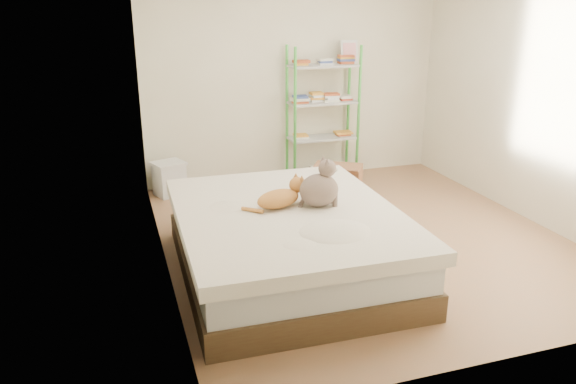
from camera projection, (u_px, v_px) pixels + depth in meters
name	position (u px, v px, depth m)	size (l,w,h in m)	color
room	(368.00, 106.00, 5.12)	(3.81, 4.21, 2.61)	#8E6A4D
bed	(288.00, 242.00, 4.74)	(1.84, 2.28, 0.57)	#4C3C25
orange_cat	(278.00, 197.00, 4.68)	(0.47, 0.25, 0.19)	#C0823E
grey_cat	(319.00, 183.00, 4.67)	(0.30, 0.36, 0.41)	gray
shelf_unit	(323.00, 110.00, 7.03)	(0.90, 0.36, 1.74)	green
cardboard_box	(337.00, 182.00, 6.55)	(0.70, 0.73, 0.45)	#A26D49
white_bin	(169.00, 178.00, 6.66)	(0.44, 0.41, 0.41)	silver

